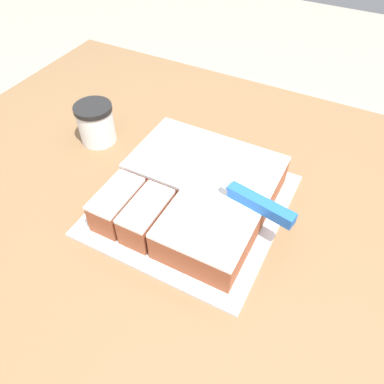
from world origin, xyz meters
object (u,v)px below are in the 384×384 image
(knife, at_px, (246,198))
(cake, at_px, (194,191))
(coffee_cup, at_px, (96,123))
(cake_board, at_px, (192,204))

(knife, bearing_deg, cake, 6.83)
(coffee_cup, bearing_deg, knife, -12.32)
(cake_board, distance_m, coffee_cup, 0.31)
(cake_board, relative_size, cake, 1.19)
(cake, xyz_separation_m, coffee_cup, (-0.30, 0.08, 0.01))
(coffee_cup, bearing_deg, cake, -15.23)
(cake_board, xyz_separation_m, cake, (0.00, 0.00, 0.04))
(cake, bearing_deg, knife, -3.82)
(cake_board, height_order, knife, knife)
(cake, relative_size, coffee_cup, 3.17)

